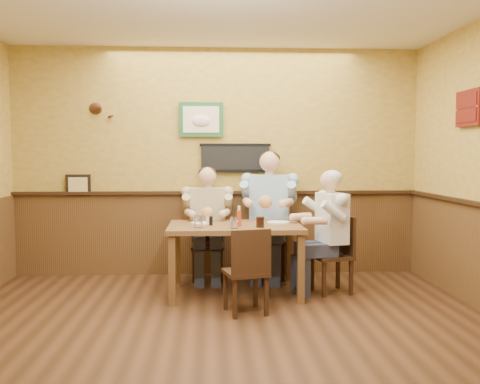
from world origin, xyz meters
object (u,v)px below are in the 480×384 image
object	(u,v)px
water_glass_left	(198,221)
cola_tumbler	(260,222)
dining_table	(235,233)
chair_back_right	(270,238)
hot_sauce_bottle	(239,217)
chair_near_side	(246,270)
diner_white_elder	(332,238)
chair_right_end	(331,255)
pepper_shaker	(211,221)
salt_shaker	(208,221)
diner_tan_shirt	(208,229)
chair_back_left	(208,245)
diner_blue_polo	(270,221)
water_glass_mid	(234,223)

from	to	relation	value
water_glass_left	cola_tumbler	size ratio (longest dim) A/B	1.15
dining_table	water_glass_left	distance (m)	0.46
chair_back_right	hot_sauce_bottle	xyz separation A→B (m)	(-0.42, -0.89, 0.36)
chair_near_side	diner_white_elder	xyz separation A→B (m)	(0.97, 0.69, 0.19)
dining_table	chair_right_end	bearing A→B (deg)	0.67
cola_tumbler	pepper_shaker	size ratio (longest dim) A/B	1.17
hot_sauce_bottle	salt_shaker	size ratio (longest dim) A/B	2.34
diner_tan_shirt	chair_right_end	bearing A→B (deg)	-26.89
chair_back_left	diner_blue_polo	bearing A→B (deg)	4.92
diner_tan_shirt	dining_table	bearing A→B (deg)	-66.87
chair_back_left	diner_white_elder	distance (m)	1.51
salt_shaker	hot_sauce_bottle	bearing A→B (deg)	-27.07
diner_tan_shirt	water_glass_mid	world-z (taller)	diner_tan_shirt
diner_blue_polo	water_glass_left	size ratio (longest dim) A/B	10.93
chair_right_end	hot_sauce_bottle	distance (m)	1.10
dining_table	water_glass_left	bearing A→B (deg)	-150.77
diner_tan_shirt	diner_blue_polo	size ratio (longest dim) A/B	0.88
diner_white_elder	chair_back_right	bearing A→B (deg)	-154.11
hot_sauce_bottle	chair_back_right	bearing A→B (deg)	64.86
chair_near_side	pepper_shaker	bearing A→B (deg)	-77.19
hot_sauce_bottle	pepper_shaker	world-z (taller)	hot_sauce_bottle
chair_near_side	chair_back_left	bearing A→B (deg)	-89.14
chair_near_side	cola_tumbler	size ratio (longest dim) A/B	7.45
chair_near_side	water_glass_mid	distance (m)	0.57
diner_tan_shirt	hot_sauce_bottle	xyz separation A→B (m)	(0.33, -0.82, 0.24)
diner_tan_shirt	pepper_shaker	size ratio (longest dim) A/B	12.99
chair_back_left	dining_table	bearing A→B (deg)	-66.87
diner_tan_shirt	diner_white_elder	world-z (taller)	diner_tan_shirt
chair_back_left	salt_shaker	xyz separation A→B (m)	(0.01, -0.66, 0.37)
hot_sauce_bottle	pepper_shaker	bearing A→B (deg)	161.57
dining_table	cola_tumbler	xyz separation A→B (m)	(0.25, -0.23, 0.15)
chair_back_left	chair_back_right	xyz separation A→B (m)	(0.75, 0.07, 0.06)
dining_table	salt_shaker	bearing A→B (deg)	174.22
salt_shaker	pepper_shaker	xyz separation A→B (m)	(0.03, -0.07, 0.01)
cola_tumbler	hot_sauce_bottle	world-z (taller)	hot_sauce_bottle
water_glass_mid	pepper_shaker	world-z (taller)	water_glass_mid
dining_table	hot_sauce_bottle	xyz separation A→B (m)	(0.04, -0.14, 0.19)
chair_back_left	chair_near_side	world-z (taller)	chair_back_left
water_glass_mid	salt_shaker	xyz separation A→B (m)	(-0.27, 0.32, -0.02)
cola_tumbler	dining_table	bearing A→B (deg)	137.54
chair_back_left	pepper_shaker	distance (m)	0.82
hot_sauce_bottle	dining_table	bearing A→B (deg)	104.66
cola_tumbler	hot_sauce_bottle	bearing A→B (deg)	157.21
water_glass_mid	chair_back_right	bearing A→B (deg)	65.45
chair_right_end	diner_tan_shirt	distance (m)	1.51
dining_table	diner_white_elder	xyz separation A→B (m)	(1.04, 0.01, -0.06)
chair_right_end	pepper_shaker	world-z (taller)	pepper_shaker
dining_table	water_glass_left	size ratio (longest dim) A/B	11.13
chair_near_side	diner_blue_polo	size ratio (longest dim) A/B	0.59
chair_near_side	diner_tan_shirt	distance (m)	1.43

